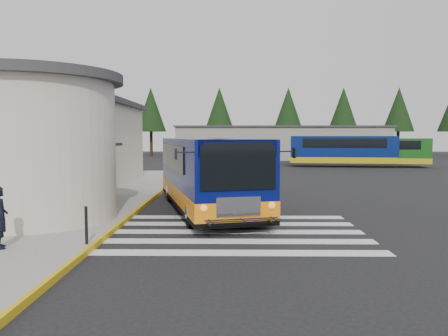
{
  "coord_description": "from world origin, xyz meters",
  "views": [
    {
      "loc": [
        -0.54,
        -13.88,
        2.9
      ],
      "look_at": [
        -0.71,
        -0.5,
        1.93
      ],
      "focal_mm": 35.0,
      "sensor_mm": 36.0,
      "label": 1
    }
  ],
  "objects_px": {
    "bollard": "(86,225)",
    "far_bus_b": "(378,151)",
    "pedestrian_a": "(0,217)",
    "transit_bus": "(207,176)",
    "far_bus_a": "(342,149)"
  },
  "relations": [
    {
      "from": "bollard",
      "to": "far_bus_b",
      "type": "relative_size",
      "value": 0.1
    },
    {
      "from": "pedestrian_a",
      "to": "far_bus_b",
      "type": "distance_m",
      "value": 36.81
    },
    {
      "from": "transit_bus",
      "to": "far_bus_a",
      "type": "relative_size",
      "value": 1.02
    },
    {
      "from": "transit_bus",
      "to": "far_bus_a",
      "type": "bearing_deg",
      "value": 50.7
    },
    {
      "from": "transit_bus",
      "to": "far_bus_b",
      "type": "bearing_deg",
      "value": 44.48
    },
    {
      "from": "transit_bus",
      "to": "bollard",
      "type": "bearing_deg",
      "value": -129.09
    },
    {
      "from": "bollard",
      "to": "far_bus_b",
      "type": "height_order",
      "value": "far_bus_b"
    },
    {
      "from": "pedestrian_a",
      "to": "far_bus_a",
      "type": "distance_m",
      "value": 35.44
    },
    {
      "from": "transit_bus",
      "to": "far_bus_a",
      "type": "distance_m",
      "value": 27.53
    },
    {
      "from": "transit_bus",
      "to": "pedestrian_a",
      "type": "height_order",
      "value": "transit_bus"
    },
    {
      "from": "pedestrian_a",
      "to": "far_bus_b",
      "type": "bearing_deg",
      "value": -64.92
    },
    {
      "from": "pedestrian_a",
      "to": "bollard",
      "type": "bearing_deg",
      "value": -110.14
    },
    {
      "from": "transit_bus",
      "to": "far_bus_a",
      "type": "height_order",
      "value": "far_bus_a"
    },
    {
      "from": "bollard",
      "to": "far_bus_a",
      "type": "relative_size",
      "value": 0.1
    },
    {
      "from": "far_bus_a",
      "to": "bollard",
      "type": "bearing_deg",
      "value": 162.29
    }
  ]
}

